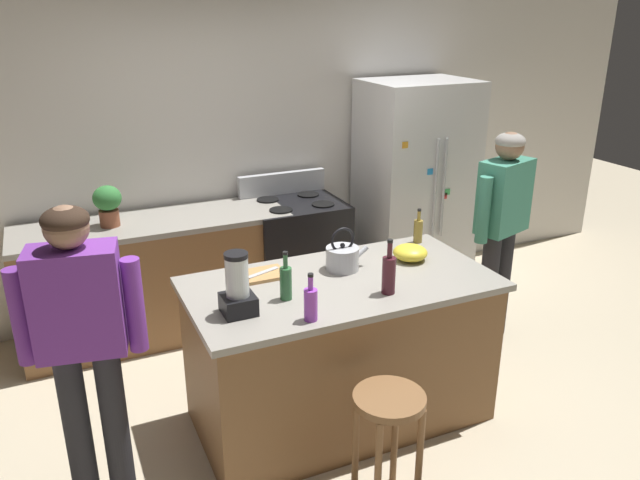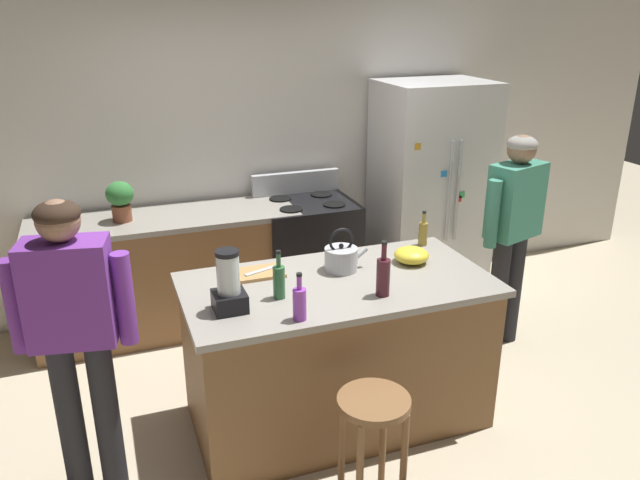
# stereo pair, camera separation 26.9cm
# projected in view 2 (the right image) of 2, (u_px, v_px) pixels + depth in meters

# --- Properties ---
(ground_plane) EXTENTS (14.00, 14.00, 0.00)m
(ground_plane) POSITION_uv_depth(u_px,v_px,m) (336.00, 416.00, 3.93)
(ground_plane) COLOR beige
(back_wall) EXTENTS (8.00, 0.10, 2.70)m
(back_wall) POSITION_uv_depth(u_px,v_px,m) (252.00, 144.00, 5.17)
(back_wall) COLOR silver
(back_wall) RESTS_ON ground_plane
(kitchen_island) EXTENTS (1.79, 0.92, 0.93)m
(kitchen_island) POSITION_uv_depth(u_px,v_px,m) (337.00, 351.00, 3.77)
(kitchen_island) COLOR brown
(kitchen_island) RESTS_ON ground_plane
(back_counter_run) EXTENTS (2.00, 0.64, 0.93)m
(back_counter_run) POSITION_uv_depth(u_px,v_px,m) (169.00, 273.00, 4.87)
(back_counter_run) COLOR brown
(back_counter_run) RESTS_ON ground_plane
(refrigerator) EXTENTS (0.90, 0.73, 1.85)m
(refrigerator) POSITION_uv_depth(u_px,v_px,m) (430.00, 191.00, 5.39)
(refrigerator) COLOR silver
(refrigerator) RESTS_ON ground_plane
(stove_range) EXTENTS (0.76, 0.65, 1.11)m
(stove_range) POSITION_uv_depth(u_px,v_px,m) (307.00, 254.00, 5.21)
(stove_range) COLOR black
(stove_range) RESTS_ON ground_plane
(person_by_island_left) EXTENTS (0.60, 0.29, 1.61)m
(person_by_island_left) POSITION_uv_depth(u_px,v_px,m) (74.00, 325.00, 3.02)
(person_by_island_left) COLOR #26262B
(person_by_island_left) RESTS_ON ground_plane
(person_by_sink_right) EXTENTS (0.59, 0.33, 1.60)m
(person_by_sink_right) POSITION_uv_depth(u_px,v_px,m) (513.00, 222.00, 4.45)
(person_by_sink_right) COLOR #26262B
(person_by_sink_right) RESTS_ON ground_plane
(bar_stool) EXTENTS (0.36, 0.36, 0.66)m
(bar_stool) POSITION_uv_depth(u_px,v_px,m) (373.00, 423.00, 3.05)
(bar_stool) COLOR brown
(bar_stool) RESTS_ON ground_plane
(potted_plant) EXTENTS (0.20, 0.20, 0.30)m
(potted_plant) POSITION_uv_depth(u_px,v_px,m) (120.00, 198.00, 4.55)
(potted_plant) COLOR brown
(potted_plant) RESTS_ON back_counter_run
(blender_appliance) EXTENTS (0.17, 0.17, 0.33)m
(blender_appliance) POSITION_uv_depth(u_px,v_px,m) (229.00, 285.00, 3.22)
(blender_appliance) COLOR black
(blender_appliance) RESTS_ON kitchen_island
(bottle_soda) EXTENTS (0.07, 0.07, 0.26)m
(bottle_soda) POSITION_uv_depth(u_px,v_px,m) (300.00, 303.00, 3.14)
(bottle_soda) COLOR purple
(bottle_soda) RESTS_ON kitchen_island
(bottle_vinegar) EXTENTS (0.06, 0.06, 0.24)m
(bottle_vinegar) POSITION_uv_depth(u_px,v_px,m) (423.00, 233.00, 4.12)
(bottle_vinegar) COLOR olive
(bottle_vinegar) RESTS_ON kitchen_island
(bottle_olive_oil) EXTENTS (0.07, 0.07, 0.28)m
(bottle_olive_oil) POSITION_uv_depth(u_px,v_px,m) (279.00, 281.00, 3.37)
(bottle_olive_oil) COLOR #2D6638
(bottle_olive_oil) RESTS_ON kitchen_island
(bottle_wine) EXTENTS (0.08, 0.08, 0.32)m
(bottle_wine) POSITION_uv_depth(u_px,v_px,m) (383.00, 276.00, 3.40)
(bottle_wine) COLOR #471923
(bottle_wine) RESTS_ON kitchen_island
(mixing_bowl) EXTENTS (0.22, 0.22, 0.10)m
(mixing_bowl) POSITION_uv_depth(u_px,v_px,m) (411.00, 255.00, 3.85)
(mixing_bowl) COLOR yellow
(mixing_bowl) RESTS_ON kitchen_island
(tea_kettle) EXTENTS (0.28, 0.20, 0.27)m
(tea_kettle) POSITION_uv_depth(u_px,v_px,m) (341.00, 258.00, 3.73)
(tea_kettle) COLOR #B7BABF
(tea_kettle) RESTS_ON kitchen_island
(cutting_board) EXTENTS (0.30, 0.20, 0.02)m
(cutting_board) POSITION_uv_depth(u_px,v_px,m) (258.00, 273.00, 3.69)
(cutting_board) COLOR #B7844C
(cutting_board) RESTS_ON kitchen_island
(chef_knife) EXTENTS (0.22, 0.10, 0.01)m
(chef_knife) POSITION_uv_depth(u_px,v_px,m) (261.00, 271.00, 3.69)
(chef_knife) COLOR #B7BABF
(chef_knife) RESTS_ON cutting_board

